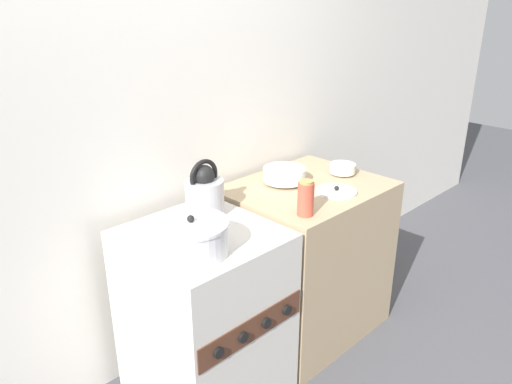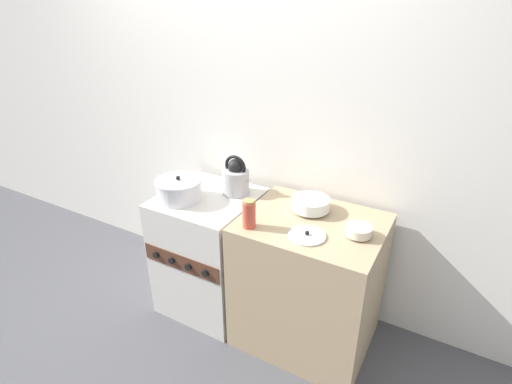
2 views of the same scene
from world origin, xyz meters
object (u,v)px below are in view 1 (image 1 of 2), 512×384
object	(u,v)px
enamel_bowl	(284,175)
storage_jar	(306,198)
small_ceramic_bowl	(343,168)
loose_pot_lid	(336,191)
kettle	(205,193)
stove	(205,317)
cooking_pot	(192,238)

from	to	relation	value
enamel_bowl	storage_jar	distance (m)	0.40
small_ceramic_bowl	loose_pot_lid	world-z (taller)	small_ceramic_bowl
kettle	enamel_bowl	size ratio (longest dim) A/B	1.19
storage_jar	stove	bearing A→B (deg)	154.61
small_ceramic_bowl	loose_pot_lid	distance (m)	0.27
enamel_bowl	small_ceramic_bowl	xyz separation A→B (m)	(0.32, -0.13, -0.01)
kettle	loose_pot_lid	distance (m)	0.67
stove	enamel_bowl	world-z (taller)	enamel_bowl
cooking_pot	enamel_bowl	world-z (taller)	cooking_pot
stove	cooking_pot	xyz separation A→B (m)	(-0.13, -0.11, 0.48)
loose_pot_lid	cooking_pot	bearing A→B (deg)	178.05
kettle	loose_pot_lid	bearing A→B (deg)	-24.23
cooking_pot	loose_pot_lid	size ratio (longest dim) A/B	1.44
loose_pot_lid	kettle	bearing A→B (deg)	155.77
cooking_pot	loose_pot_lid	bearing A→B (deg)	-1.95
cooking_pot	loose_pot_lid	world-z (taller)	cooking_pot
kettle	cooking_pot	xyz separation A→B (m)	(-0.26, -0.24, -0.04)
storage_jar	loose_pot_lid	size ratio (longest dim) A/B	0.81
enamel_bowl	storage_jar	xyz separation A→B (m)	(-0.22, -0.33, 0.03)
stove	small_ceramic_bowl	xyz separation A→B (m)	(0.97, -0.00, 0.46)
cooking_pot	storage_jar	world-z (taller)	storage_jar
stove	loose_pot_lid	xyz separation A→B (m)	(0.74, -0.14, 0.43)
small_ceramic_bowl	loose_pot_lid	bearing A→B (deg)	-149.90
kettle	small_ceramic_bowl	world-z (taller)	kettle
storage_jar	loose_pot_lid	xyz separation A→B (m)	(0.31, 0.06, -0.07)
kettle	storage_jar	distance (m)	0.45
kettle	small_ceramic_bowl	distance (m)	0.85
stove	enamel_bowl	distance (m)	0.81
cooking_pot	enamel_bowl	xyz separation A→B (m)	(0.78, 0.24, -0.01)
kettle	enamel_bowl	world-z (taller)	kettle
kettle	storage_jar	size ratio (longest dim) A/B	1.60
cooking_pot	storage_jar	bearing A→B (deg)	-9.51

